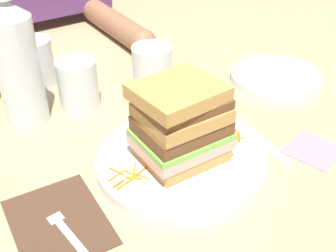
% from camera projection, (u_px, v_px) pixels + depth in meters
% --- Properties ---
extents(ground_plane, '(3.00, 3.00, 0.00)m').
position_uv_depth(ground_plane, '(176.00, 161.00, 0.68)').
color(ground_plane, tan).
extents(main_plate, '(0.26, 0.26, 0.02)m').
position_uv_depth(main_plate, '(179.00, 161.00, 0.66)').
color(main_plate, white).
rests_on(main_plate, ground_plane).
extents(sandwich, '(0.13, 0.11, 0.12)m').
position_uv_depth(sandwich, '(179.00, 124.00, 0.63)').
color(sandwich, tan).
rests_on(sandwich, main_plate).
extents(carrot_shred_0, '(0.03, 0.01, 0.00)m').
position_uv_depth(carrot_shred_0, '(117.00, 177.00, 0.62)').
color(carrot_shred_0, orange).
rests_on(carrot_shred_0, main_plate).
extents(carrot_shred_1, '(0.02, 0.01, 0.00)m').
position_uv_depth(carrot_shred_1, '(118.00, 184.00, 0.61)').
color(carrot_shred_1, orange).
rests_on(carrot_shred_1, main_plate).
extents(carrot_shred_2, '(0.01, 0.03, 0.00)m').
position_uv_depth(carrot_shred_2, '(131.00, 173.00, 0.63)').
color(carrot_shred_2, orange).
rests_on(carrot_shred_2, main_plate).
extents(carrot_shred_3, '(0.02, 0.03, 0.00)m').
position_uv_depth(carrot_shred_3, '(134.00, 168.00, 0.64)').
color(carrot_shred_3, orange).
rests_on(carrot_shred_3, main_plate).
extents(carrot_shred_4, '(0.03, 0.01, 0.00)m').
position_uv_depth(carrot_shred_4, '(126.00, 183.00, 0.61)').
color(carrot_shred_4, orange).
rests_on(carrot_shred_4, main_plate).
extents(carrot_shred_5, '(0.03, 0.02, 0.00)m').
position_uv_depth(carrot_shred_5, '(141.00, 172.00, 0.63)').
color(carrot_shred_5, orange).
rests_on(carrot_shred_5, main_plate).
extents(carrot_shred_6, '(0.02, 0.02, 0.00)m').
position_uv_depth(carrot_shred_6, '(133.00, 178.00, 0.62)').
color(carrot_shred_6, orange).
rests_on(carrot_shred_6, main_plate).
extents(carrot_shred_7, '(0.01, 0.03, 0.00)m').
position_uv_depth(carrot_shred_7, '(141.00, 176.00, 0.62)').
color(carrot_shred_7, orange).
rests_on(carrot_shred_7, main_plate).
extents(carrot_shred_8, '(0.01, 0.03, 0.00)m').
position_uv_depth(carrot_shred_8, '(117.00, 171.00, 0.63)').
color(carrot_shred_8, orange).
rests_on(carrot_shred_8, main_plate).
extents(carrot_shred_9, '(0.02, 0.02, 0.00)m').
position_uv_depth(carrot_shred_9, '(239.00, 137.00, 0.70)').
color(carrot_shred_9, orange).
rests_on(carrot_shred_9, main_plate).
extents(carrot_shred_10, '(0.00, 0.02, 0.00)m').
position_uv_depth(carrot_shred_10, '(217.00, 142.00, 0.69)').
color(carrot_shred_10, orange).
rests_on(carrot_shred_10, main_plate).
extents(carrot_shred_11, '(0.02, 0.01, 0.00)m').
position_uv_depth(carrot_shred_11, '(232.00, 135.00, 0.70)').
color(carrot_shred_11, orange).
rests_on(carrot_shred_11, main_plate).
extents(carrot_shred_12, '(0.03, 0.01, 0.00)m').
position_uv_depth(carrot_shred_12, '(231.00, 133.00, 0.71)').
color(carrot_shred_12, orange).
rests_on(carrot_shred_12, main_plate).
extents(carrot_shred_13, '(0.02, 0.01, 0.00)m').
position_uv_depth(carrot_shred_13, '(238.00, 139.00, 0.70)').
color(carrot_shred_13, orange).
rests_on(carrot_shred_13, main_plate).
extents(carrot_shred_14, '(0.01, 0.02, 0.00)m').
position_uv_depth(carrot_shred_14, '(216.00, 143.00, 0.68)').
color(carrot_shred_14, orange).
rests_on(carrot_shred_14, main_plate).
extents(carrot_shred_15, '(0.02, 0.02, 0.00)m').
position_uv_depth(carrot_shred_15, '(230.00, 142.00, 0.69)').
color(carrot_shred_15, orange).
rests_on(carrot_shred_15, main_plate).
extents(napkin_dark, '(0.13, 0.16, 0.00)m').
position_uv_depth(napkin_dark, '(58.00, 221.00, 0.57)').
color(napkin_dark, '#4C3323').
rests_on(napkin_dark, ground_plane).
extents(fork, '(0.03, 0.17, 0.00)m').
position_uv_depth(fork, '(66.00, 230.00, 0.56)').
color(fork, silver).
rests_on(fork, napkin_dark).
extents(knife, '(0.04, 0.20, 0.00)m').
position_uv_depth(knife, '(254.00, 135.00, 0.73)').
color(knife, silver).
rests_on(knife, ground_plane).
extents(juice_glass, '(0.08, 0.08, 0.10)m').
position_uv_depth(juice_glass, '(152.00, 72.00, 0.83)').
color(juice_glass, white).
rests_on(juice_glass, ground_plane).
extents(water_bottle, '(0.07, 0.07, 0.26)m').
position_uv_depth(water_bottle, '(17.00, 62.00, 0.71)').
color(water_bottle, silver).
rests_on(water_bottle, ground_plane).
extents(empty_tumbler_0, '(0.07, 0.07, 0.09)m').
position_uv_depth(empty_tumbler_0, '(78.00, 84.00, 0.79)').
color(empty_tumbler_0, silver).
rests_on(empty_tumbler_0, ground_plane).
extents(empty_tumbler_1, '(0.07, 0.07, 0.10)m').
position_uv_depth(empty_tumbler_1, '(35.00, 62.00, 0.86)').
color(empty_tumbler_1, silver).
rests_on(empty_tumbler_1, ground_plane).
extents(side_plate, '(0.19, 0.19, 0.02)m').
position_uv_depth(side_plate, '(276.00, 77.00, 0.89)').
color(side_plate, white).
rests_on(side_plate, ground_plane).
extents(napkin_pink, '(0.10, 0.10, 0.00)m').
position_uv_depth(napkin_pink, '(313.00, 150.00, 0.70)').
color(napkin_pink, pink).
rests_on(napkin_pink, ground_plane).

